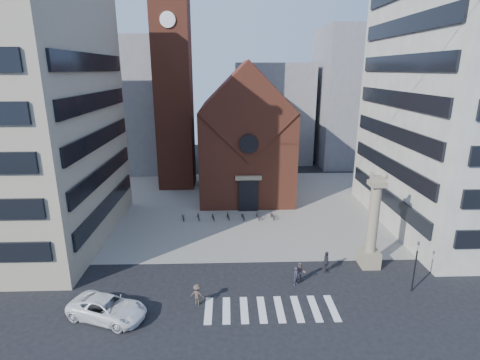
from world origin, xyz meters
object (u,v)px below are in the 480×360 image
(scooter_0, at_px, (183,217))
(pedestrian_1, at_px, (300,273))
(traffic_light, at_px, (415,265))
(pedestrian_0, at_px, (296,276))
(lion_column, at_px, (372,230))
(pedestrian_2, at_px, (326,262))
(white_car, at_px, (107,308))

(scooter_0, bearing_deg, pedestrian_1, -62.78)
(scooter_0, bearing_deg, traffic_light, -49.40)
(pedestrian_0, relative_size, scooter_0, 1.04)
(lion_column, distance_m, pedestrian_1, 7.56)
(pedestrian_2, bearing_deg, scooter_0, 51.35)
(lion_column, xyz_separation_m, traffic_light, (1.99, -4.00, -1.17))
(pedestrian_0, bearing_deg, pedestrian_2, 1.34)
(white_car, relative_size, pedestrian_0, 3.54)
(pedestrian_2, relative_size, scooter_0, 1.27)
(traffic_light, xyz_separation_m, pedestrian_0, (-9.03, 1.17, -1.50))
(pedestrian_0, relative_size, pedestrian_1, 0.88)
(white_car, height_order, pedestrian_1, pedestrian_1)
(pedestrian_0, distance_m, pedestrian_1, 0.53)
(lion_column, bearing_deg, pedestrian_2, -167.97)
(lion_column, bearing_deg, white_car, -162.67)
(pedestrian_0, xyz_separation_m, pedestrian_2, (2.94, 1.96, 0.17))
(white_car, distance_m, scooter_0, 18.02)
(pedestrian_2, bearing_deg, white_car, 111.32)
(traffic_light, relative_size, pedestrian_0, 2.73)
(traffic_light, relative_size, scooter_0, 2.85)
(lion_column, xyz_separation_m, pedestrian_2, (-4.10, -0.87, -2.50))
(traffic_light, height_order, pedestrian_2, traffic_light)
(pedestrian_0, bearing_deg, lion_column, -10.40)
(pedestrian_2, bearing_deg, lion_column, -75.22)
(traffic_light, bearing_deg, pedestrian_2, 152.82)
(lion_column, relative_size, white_car, 1.56)
(pedestrian_0, relative_size, pedestrian_2, 0.82)
(lion_column, relative_size, traffic_light, 2.02)
(pedestrian_0, bearing_deg, scooter_0, 95.10)
(pedestrian_2, height_order, scooter_0, pedestrian_2)
(pedestrian_0, bearing_deg, pedestrian_1, 13.16)
(pedestrian_1, relative_size, pedestrian_2, 0.93)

